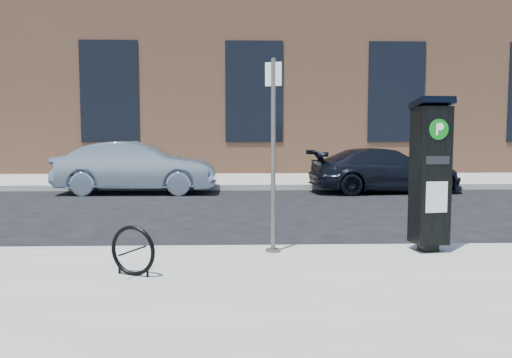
{
  "coord_description": "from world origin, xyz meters",
  "views": [
    {
      "loc": [
        -0.57,
        -7.03,
        1.67
      ],
      "look_at": [
        -0.32,
        0.5,
        0.99
      ],
      "focal_mm": 38.0,
      "sensor_mm": 36.0,
      "label": 1
    }
  ],
  "objects_px": {
    "car_silver": "(137,167)",
    "car_dark": "(385,170)",
    "sign_pole": "(273,157)",
    "parking_kiosk": "(430,173)",
    "bike_rack": "(133,251)"
  },
  "relations": [
    {
      "from": "bike_rack",
      "to": "car_dark",
      "type": "distance_m",
      "value": 10.17
    },
    {
      "from": "parking_kiosk",
      "to": "car_dark",
      "type": "relative_size",
      "value": 0.47
    },
    {
      "from": "parking_kiosk",
      "to": "car_silver",
      "type": "xyz_separation_m",
      "value": [
        -5.09,
        7.73,
        -0.46
      ]
    },
    {
      "from": "parking_kiosk",
      "to": "sign_pole",
      "type": "bearing_deg",
      "value": 170.98
    },
    {
      "from": "parking_kiosk",
      "to": "sign_pole",
      "type": "relative_size",
      "value": 0.81
    },
    {
      "from": "car_silver",
      "to": "car_dark",
      "type": "height_order",
      "value": "car_silver"
    },
    {
      "from": "sign_pole",
      "to": "car_silver",
      "type": "relative_size",
      "value": 0.58
    },
    {
      "from": "parking_kiosk",
      "to": "bike_rack",
      "type": "height_order",
      "value": "parking_kiosk"
    },
    {
      "from": "car_silver",
      "to": "parking_kiosk",
      "type": "bearing_deg",
      "value": -145.92
    },
    {
      "from": "car_silver",
      "to": "car_dark",
      "type": "xyz_separation_m",
      "value": [
        6.65,
        0.02,
        -0.09
      ]
    },
    {
      "from": "parking_kiosk",
      "to": "car_silver",
      "type": "relative_size",
      "value": 0.47
    },
    {
      "from": "car_dark",
      "to": "sign_pole",
      "type": "bearing_deg",
      "value": 149.63
    },
    {
      "from": "sign_pole",
      "to": "bike_rack",
      "type": "height_order",
      "value": "sign_pole"
    },
    {
      "from": "car_dark",
      "to": "car_silver",
      "type": "bearing_deg",
      "value": 84.32
    },
    {
      "from": "bike_rack",
      "to": "car_silver",
      "type": "distance_m",
      "value": 8.94
    }
  ]
}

